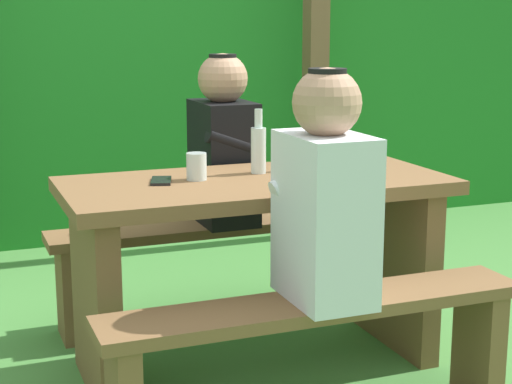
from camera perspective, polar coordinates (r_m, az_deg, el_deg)
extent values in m
plane|color=#48873D|center=(3.20, 0.00, -11.95)|extent=(12.00, 12.00, 0.00)
cube|color=#1F7824|center=(5.13, -9.34, 6.51)|extent=(6.40, 0.60, 1.64)
cube|color=brown|center=(4.87, 4.18, 9.34)|extent=(0.12, 0.12, 2.15)
cube|color=brown|center=(2.98, 0.00, 0.45)|extent=(1.40, 0.64, 0.05)
cube|color=brown|center=(2.92, -11.12, -7.41)|extent=(0.08, 0.54, 0.68)
cube|color=brown|center=(3.33, 9.70, -4.93)|extent=(0.08, 0.54, 0.68)
cube|color=brown|center=(2.59, 4.30, -7.91)|extent=(1.40, 0.24, 0.04)
cube|color=brown|center=(2.97, 15.26, -10.14)|extent=(0.07, 0.22, 0.40)
cube|color=brown|center=(3.53, -3.13, -2.46)|extent=(1.40, 0.24, 0.04)
cube|color=brown|center=(3.46, -12.96, -6.84)|extent=(0.07, 0.22, 0.40)
cube|color=brown|center=(3.82, 5.80, -4.78)|extent=(0.07, 0.22, 0.40)
cube|color=silver|center=(2.52, 4.82, -1.84)|extent=(0.22, 0.34, 0.52)
sphere|color=tan|center=(2.46, 4.96, 6.22)|extent=(0.21, 0.21, 0.21)
cylinder|color=black|center=(2.45, 5.00, 8.29)|extent=(0.12, 0.12, 0.02)
cylinder|color=silver|center=(2.62, 3.51, 1.05)|extent=(0.25, 0.07, 0.15)
cube|color=black|center=(3.49, -2.28, 2.08)|extent=(0.22, 0.34, 0.52)
sphere|color=tan|center=(3.45, -2.33, 7.90)|extent=(0.21, 0.21, 0.21)
cylinder|color=black|center=(3.44, -2.34, 9.38)|extent=(0.12, 0.12, 0.02)
cylinder|color=black|center=(3.34, -1.51, 3.46)|extent=(0.25, 0.07, 0.15)
cylinder|color=silver|center=(2.96, -4.17, 1.79)|extent=(0.07, 0.07, 0.10)
cylinder|color=silver|center=(3.16, 3.99, 3.13)|extent=(0.06, 0.06, 0.17)
cylinder|color=silver|center=(3.15, 4.03, 5.22)|extent=(0.03, 0.03, 0.06)
cylinder|color=silver|center=(3.07, 0.17, 2.91)|extent=(0.06, 0.06, 0.17)
cylinder|color=silver|center=(3.06, 0.17, 5.15)|extent=(0.03, 0.03, 0.07)
cube|color=black|center=(2.94, -6.63, 0.78)|extent=(0.11, 0.15, 0.01)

